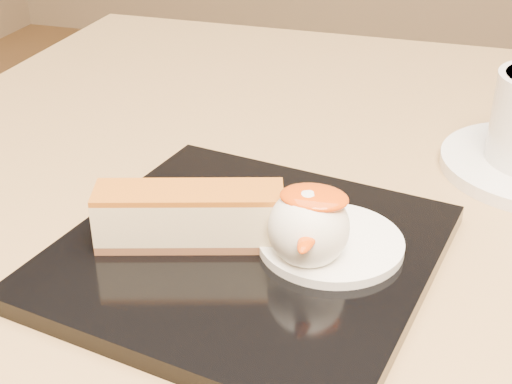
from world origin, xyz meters
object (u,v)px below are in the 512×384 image
(dessert_plate, at_px, (246,254))
(ice_cream_scoop, at_px, (309,227))
(table, at_px, (336,360))
(cheesecake, at_px, (190,216))

(dessert_plate, bearing_deg, ice_cream_scoop, -7.13)
(ice_cream_scoop, bearing_deg, table, 86.97)
(table, relative_size, cheesecake, 6.73)
(cheesecake, height_order, ice_cream_scoop, ice_cream_scoop)
(table, distance_m, ice_cream_scoop, 0.22)
(table, relative_size, ice_cream_scoop, 16.65)
(cheesecake, distance_m, ice_cream_scoop, 0.08)
(table, bearing_deg, cheesecake, -127.62)
(table, distance_m, dessert_plate, 0.19)
(cheesecake, bearing_deg, ice_cream_scoop, -17.68)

